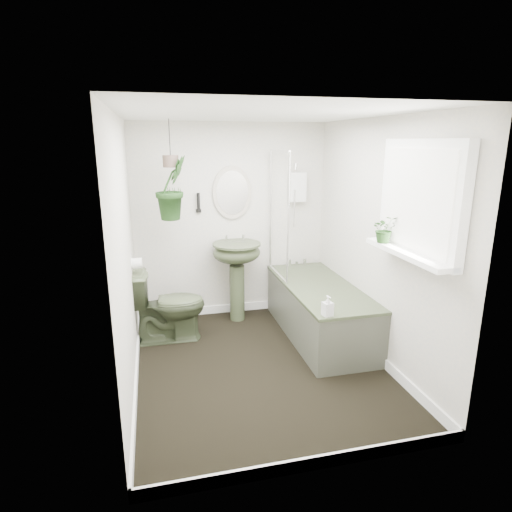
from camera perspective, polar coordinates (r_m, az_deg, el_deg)
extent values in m
cube|color=black|center=(4.24, 0.49, -14.49)|extent=(2.30, 2.80, 0.02)
cube|color=white|center=(3.70, 0.58, 18.59)|extent=(2.30, 2.80, 0.02)
cube|color=beige|center=(5.15, -3.32, 4.61)|extent=(2.30, 0.02, 2.30)
cube|color=beige|center=(2.53, 8.44, -6.73)|extent=(2.30, 0.02, 2.30)
cube|color=beige|center=(3.71, -17.13, -0.19)|extent=(0.02, 2.80, 2.30)
cube|color=beige|center=(4.24, 15.94, 1.76)|extent=(0.02, 2.80, 2.30)
cube|color=white|center=(4.21, 0.50, -13.78)|extent=(2.30, 2.80, 0.10)
cube|color=white|center=(5.23, 5.51, 9.14)|extent=(0.20, 0.10, 0.35)
ellipsoid|color=#B8AC9B|center=(5.07, -3.18, 8.43)|extent=(0.46, 0.03, 0.62)
cylinder|color=black|center=(5.01, -7.68, 7.09)|extent=(0.04, 0.04, 0.22)
cylinder|color=white|center=(4.44, -15.66, -0.95)|extent=(0.11, 0.11, 0.11)
cube|color=white|center=(3.53, 21.08, 7.03)|extent=(0.08, 1.00, 0.90)
cube|color=white|center=(3.57, 19.53, 0.36)|extent=(0.18, 1.00, 0.04)
cube|color=white|center=(3.50, 20.47, 7.04)|extent=(0.01, 0.86, 0.76)
imported|color=#38422A|center=(4.68, -11.64, -6.42)|extent=(0.78, 0.45, 0.79)
imported|color=black|center=(3.77, 16.80, 3.47)|extent=(0.25, 0.23, 0.23)
imported|color=black|center=(4.56, -11.13, 8.91)|extent=(0.47, 0.46, 0.66)
imported|color=#272423|center=(3.86, 9.53, -6.57)|extent=(0.10, 0.10, 0.19)
cylinder|color=#4E3D34|center=(4.54, -11.31, 12.29)|extent=(0.16, 0.16, 0.12)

